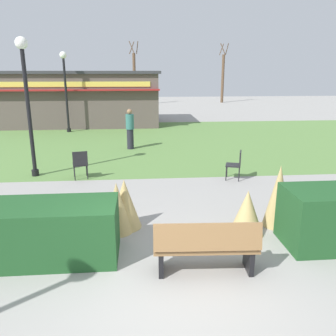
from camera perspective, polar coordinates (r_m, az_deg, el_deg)
The scene contains 17 objects.
ground_plane at distance 5.53m, azimuth 0.39°, elevation -19.91°, with size 80.00×80.00×0.00m, color #999691.
lawn_patch at distance 16.52m, azimuth -3.33°, elevation 4.51°, with size 36.00×12.00×0.01m, color #5B8442.
park_bench at distance 5.76m, azimuth 6.29°, elevation -12.77°, with size 1.72×0.61×0.95m.
hedge_left at distance 6.53m, azimuth -20.07°, elevation -9.85°, with size 2.63×1.10×1.01m, color #1E4C23.
ornamental_grass_behind_left at distance 7.36m, azimuth -7.16°, elevation -5.84°, with size 0.69×0.69×1.06m, color tan.
ornamental_grass_behind_right at distance 7.17m, azimuth -8.40°, elevation -6.46°, with size 0.63×0.63×1.06m, color tan.
ornamental_grass_behind_center at distance 7.17m, azimuth 12.89°, elevation -7.22°, with size 0.70×0.70×0.94m, color tan.
ornamental_grass_behind_far at distance 7.69m, azimuth 17.74°, elevation -4.42°, with size 0.59×0.59×1.34m, color tan.
lamppost_mid at distance 11.34m, azimuth -22.28°, elevation 11.60°, with size 0.36×0.36×4.17m.
lamppost_far at distance 19.43m, azimuth -16.58°, elevation 13.38°, with size 0.36×0.36×4.17m.
food_kiosk at distance 22.28m, azimuth -13.92°, elevation 11.17°, with size 9.41×4.92×3.20m.
cafe_chair_west at distance 10.68m, azimuth 11.19°, elevation 0.85°, with size 0.55×0.55×0.89m.
cafe_chair_east at distance 10.85m, azimuth -14.26°, elevation 0.90°, with size 0.52×0.52×0.89m.
person_strolling at distance 14.70m, azimuth -6.28°, elevation 6.43°, with size 0.34×0.34×1.69m.
parked_car_west_slot at distance 30.53m, azimuth -8.06°, elevation 10.78°, with size 4.32×2.30×1.20m.
tree_left_bg at distance 34.17m, azimuth -5.57°, elevation 14.59°, with size 0.91×0.96×5.84m.
tree_right_bg at distance 37.03m, azimuth 9.01°, elevation 14.56°, with size 0.91×0.96×5.83m.
Camera 1 is at (-0.42, -4.47, 3.23)m, focal length 37.00 mm.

